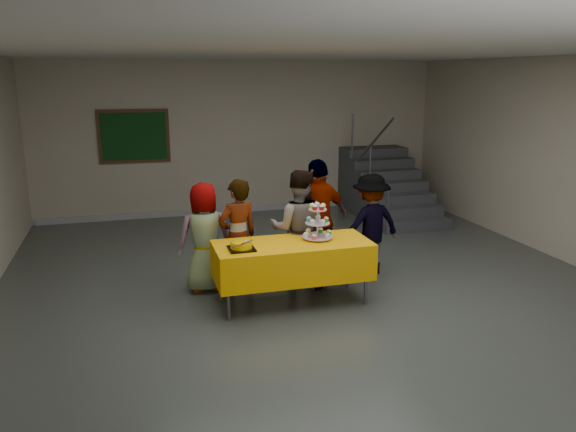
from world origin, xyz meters
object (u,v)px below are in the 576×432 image
(bake_table, at_px, (293,260))
(staircase, at_px, (384,189))
(cupcake_stand, at_px, (317,224))
(noticeboard, at_px, (134,136))
(schoolchild_b, at_px, (238,237))
(schoolchild_d, at_px, (319,220))
(schoolchild_e, at_px, (370,224))
(bear_cake, at_px, (241,245))
(schoolchild_a, at_px, (205,237))
(schoolchild_c, at_px, (298,229))

(bake_table, xyz_separation_m, staircase, (3.07, 3.93, -0.07))
(cupcake_stand, distance_m, noticeboard, 5.16)
(bake_table, bearing_deg, staircase, 52.06)
(schoolchild_b, relative_size, staircase, 0.62)
(bake_table, height_order, schoolchild_d, schoolchild_d)
(cupcake_stand, distance_m, schoolchild_e, 1.23)
(cupcake_stand, xyz_separation_m, noticeboard, (-2.04, 4.70, 0.65))
(schoolchild_b, height_order, schoolchild_e, schoolchild_b)
(cupcake_stand, bearing_deg, bake_table, -168.27)
(schoolchild_b, distance_m, staircase, 4.97)
(schoolchild_b, bearing_deg, noticeboard, -92.89)
(staircase, bearing_deg, schoolchild_d, -127.90)
(noticeboard, bearing_deg, bake_table, -70.39)
(bear_cake, height_order, schoolchild_d, schoolchild_d)
(schoolchild_a, relative_size, schoolchild_c, 0.91)
(staircase, bearing_deg, schoolchild_b, -136.91)
(schoolchild_d, bearing_deg, schoolchild_e, 157.47)
(bear_cake, height_order, noticeboard, noticeboard)
(bake_table, height_order, schoolchild_c, schoolchild_c)
(schoolchild_a, relative_size, schoolchild_d, 0.86)
(schoolchild_a, distance_m, schoolchild_d, 1.55)
(bake_table, relative_size, schoolchild_d, 1.14)
(schoolchild_d, height_order, noticeboard, noticeboard)
(schoolchild_c, relative_size, schoolchild_d, 0.94)
(cupcake_stand, relative_size, schoolchild_b, 0.30)
(bear_cake, relative_size, schoolchild_d, 0.22)
(schoolchild_b, bearing_deg, schoolchild_c, 162.07)
(schoolchild_a, relative_size, staircase, 0.59)
(bear_cake, xyz_separation_m, schoolchild_e, (1.98, 0.83, -0.12))
(schoolchild_c, bearing_deg, bake_table, 86.37)
(schoolchild_b, xyz_separation_m, noticeboard, (-1.14, 4.23, 0.86))
(bake_table, relative_size, schoolchild_c, 1.21)
(cupcake_stand, height_order, bear_cake, cupcake_stand)
(bake_table, xyz_separation_m, schoolchild_a, (-0.95, 0.72, 0.15))
(schoolchild_c, xyz_separation_m, schoolchild_e, (1.11, 0.20, -0.07))
(bake_table, bearing_deg, noticeboard, 109.61)
(bear_cake, xyz_separation_m, noticeboard, (-1.06, 4.87, 0.77))
(schoolchild_e, height_order, staircase, staircase)
(bake_table, relative_size, cupcake_stand, 4.22)
(schoolchild_a, bearing_deg, schoolchild_b, 151.55)
(cupcake_stand, distance_m, bear_cake, 1.00)
(schoolchild_d, bearing_deg, cupcake_stand, 47.91)
(bear_cake, bearing_deg, cupcake_stand, 9.67)
(schoolchild_b, xyz_separation_m, schoolchild_c, (0.80, 0.00, 0.04))
(cupcake_stand, bearing_deg, schoolchild_d, 69.74)
(schoolchild_d, relative_size, staircase, 0.69)
(schoolchild_c, bearing_deg, cupcake_stand, 121.96)
(schoolchild_a, xyz_separation_m, staircase, (4.02, 3.21, -0.22))
(bake_table, xyz_separation_m, bear_cake, (-0.64, -0.10, 0.27))
(schoolchild_d, distance_m, schoolchild_e, 0.76)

